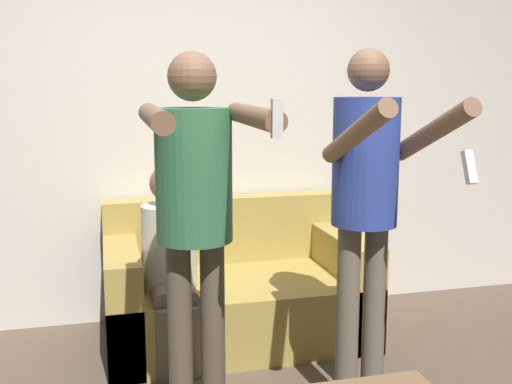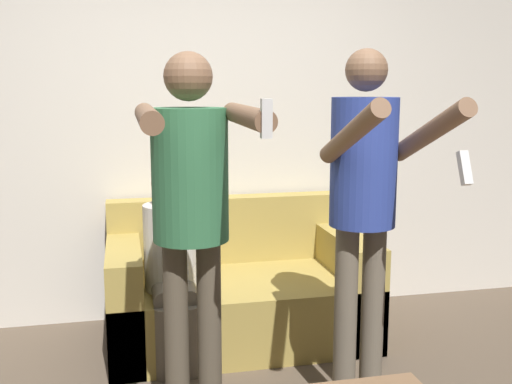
# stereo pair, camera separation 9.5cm
# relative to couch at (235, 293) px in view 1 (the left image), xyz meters

# --- Properties ---
(wall_back) EXTENTS (6.40, 0.06, 2.70)m
(wall_back) POSITION_rel_couch_xyz_m (-0.20, 0.48, 1.07)
(wall_back) COLOR silver
(wall_back) RESTS_ON ground_plane
(couch) EXTENTS (1.59, 0.92, 0.84)m
(couch) POSITION_rel_couch_xyz_m (0.00, 0.00, 0.00)
(couch) COLOR #AD9347
(couch) RESTS_ON ground_plane
(person_standing_left) EXTENTS (0.45, 0.81, 1.71)m
(person_standing_left) POSITION_rel_couch_xyz_m (-0.40, -1.03, 0.81)
(person_standing_left) COLOR brown
(person_standing_left) RESTS_ON ground_plane
(person_standing_right) EXTENTS (0.43, 0.74, 1.73)m
(person_standing_right) POSITION_rel_couch_xyz_m (0.40, -1.03, 0.80)
(person_standing_right) COLOR #6B6051
(person_standing_right) RESTS_ON ground_plane
(person_seated) EXTENTS (0.32, 0.53, 1.13)m
(person_seated) POSITION_rel_couch_xyz_m (-0.42, -0.22, 0.33)
(person_seated) COLOR #6B6051
(person_seated) RESTS_ON ground_plane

